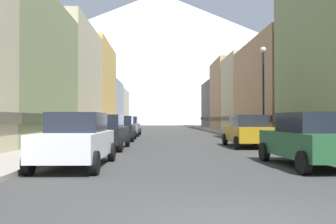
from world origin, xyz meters
The scene contains 21 objects.
sidewalk_left centered at (-6.25, 35.00, 0.07)m, with size 2.50×100.00×0.15m, color gray.
sidewalk_right centered at (6.25, 35.00, 0.07)m, with size 2.50×100.00×0.15m, color gray.
storefront_left_2 centered at (-11.42, 29.64, 5.11)m, with size 8.15×12.18×10.57m.
storefront_left_3 centered at (-11.85, 42.76, 5.55)m, with size 9.01×13.69×11.45m.
storefront_left_4 centered at (-12.37, 55.67, 3.78)m, with size 10.04×12.03×7.85m.
storefront_left_5 centered at (-11.23, 68.25, 3.56)m, with size 7.77×12.79×7.40m.
storefront_right_2 centered at (12.48, 28.62, 4.30)m, with size 10.26×13.76×8.91m.
storefront_right_3 centered at (11.18, 39.96, 4.57)m, with size 7.66×8.61×9.47m.
storefront_right_4 centered at (11.75, 49.75, 5.05)m, with size 8.81×10.30×10.44m.
storefront_right_5 centered at (11.54, 60.80, 4.00)m, with size 8.37×11.43×8.31m.
car_left_0 centered at (-3.80, 6.69, 0.90)m, with size 2.12×4.43×1.78m.
car_left_1 centered at (-3.80, 13.37, 0.90)m, with size 2.15×4.44×1.78m.
car_left_2 centered at (-3.80, 20.86, 0.90)m, with size 2.10×4.42×1.78m.
car_left_3 centered at (-3.80, 27.79, 0.90)m, with size 2.08×4.41×1.78m.
car_right_0 centered at (3.80, 6.48, 0.90)m, with size 2.21×4.47×1.78m.
car_right_1 centered at (3.80, 14.65, 0.90)m, with size 2.07×4.41×1.78m.
potted_plant_1 centered at (-7.00, 17.26, 0.71)m, with size 0.71×0.71×1.03m.
pedestrian_0 centered at (6.25, 21.35, 0.94)m, with size 0.36×0.36×1.70m.
pedestrian_1 centered at (6.25, 22.42, 0.85)m, with size 0.36×0.36×1.54m.
streetlamp_right centered at (5.35, 16.78, 3.99)m, with size 0.36×0.36×5.86m.
mountain_backdrop centered at (-0.79, 260.00, 47.60)m, with size 359.39×359.39×95.20m, color silver.
Camera 1 is at (-1.14, -5.14, 1.58)m, focal length 38.47 mm.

